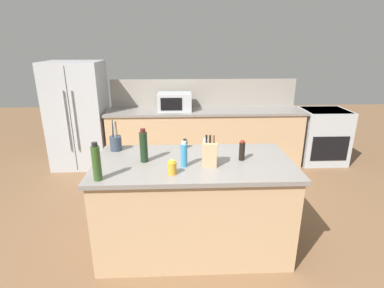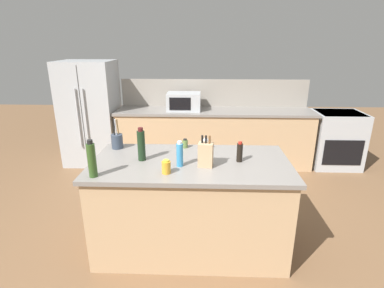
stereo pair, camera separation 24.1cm
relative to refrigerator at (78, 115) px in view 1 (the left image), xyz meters
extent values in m
plane|color=brown|center=(1.78, -2.25, -0.86)|extent=(14.00, 14.00, 0.00)
cube|color=tan|center=(2.08, -0.05, -0.41)|extent=(3.18, 0.62, 0.90)
cube|color=gray|center=(2.08, -0.05, 0.06)|extent=(3.22, 0.66, 0.04)
cube|color=gray|center=(2.08, 0.27, 0.31)|extent=(3.18, 0.03, 0.46)
cube|color=tan|center=(1.78, -2.25, -0.41)|extent=(1.81, 0.89, 0.90)
cube|color=gray|center=(1.78, -2.25, 0.06)|extent=(1.87, 0.95, 0.04)
cube|color=#ADB2B7|center=(0.00, 0.00, 0.00)|extent=(0.87, 0.72, 1.72)
cube|color=#2D2D2D|center=(0.00, -0.36, 0.00)|extent=(0.01, 0.00, 1.63)
cylinder|color=#ADB2B7|center=(-0.06, -0.38, 0.00)|extent=(0.02, 0.02, 0.94)
cylinder|color=#ADB2B7|center=(0.06, -0.38, 0.00)|extent=(0.02, 0.02, 0.94)
cube|color=#ADB2B7|center=(4.11, -0.05, -0.40)|extent=(0.76, 0.64, 0.92)
cube|color=black|center=(4.11, -0.37, -0.51)|extent=(0.61, 0.01, 0.41)
cube|color=black|center=(4.11, -0.05, 0.05)|extent=(0.68, 0.58, 0.02)
cube|color=#ADB2B7|center=(1.58, -0.05, 0.22)|extent=(0.54, 0.38, 0.28)
cube|color=black|center=(1.53, -0.24, 0.22)|extent=(0.33, 0.01, 0.20)
cube|color=tan|center=(1.92, -2.36, 0.19)|extent=(0.14, 0.12, 0.22)
cylinder|color=black|center=(1.89, -2.36, 0.34)|extent=(0.02, 0.02, 0.07)
cylinder|color=black|center=(1.92, -2.36, 0.34)|extent=(0.02, 0.02, 0.07)
cylinder|color=brown|center=(1.96, -2.37, 0.34)|extent=(0.02, 0.02, 0.07)
cylinder|color=#333D4C|center=(0.99, -1.91, 0.16)|extent=(0.12, 0.12, 0.15)
cylinder|color=olive|center=(1.01, -1.90, 0.31)|extent=(0.01, 0.05, 0.18)
cylinder|color=black|center=(0.98, -1.91, 0.31)|extent=(0.01, 0.05, 0.18)
cylinder|color=#B2B2B7|center=(1.00, -1.93, 0.31)|extent=(0.01, 0.03, 0.18)
cylinder|color=silver|center=(1.93, -1.91, 0.13)|extent=(0.05, 0.05, 0.11)
cylinder|color=#B2B2B7|center=(1.93, -1.91, 0.19)|extent=(0.04, 0.04, 0.02)
cylinder|color=#567038|center=(1.71, -1.87, 0.12)|extent=(0.06, 0.06, 0.08)
cylinder|color=black|center=(1.71, -1.87, 0.17)|extent=(0.04, 0.04, 0.02)
cylinder|color=gold|center=(1.59, -2.53, 0.14)|extent=(0.08, 0.08, 0.11)
cylinder|color=gold|center=(1.59, -2.53, 0.20)|extent=(0.05, 0.05, 0.02)
cylinder|color=black|center=(1.32, -2.24, 0.22)|extent=(0.07, 0.07, 0.29)
cylinder|color=#4C1919|center=(1.32, -2.24, 0.39)|extent=(0.05, 0.05, 0.03)
cylinder|color=black|center=(2.24, -2.24, 0.17)|extent=(0.06, 0.06, 0.17)
cylinder|color=#B22319|center=(2.24, -2.24, 0.27)|extent=(0.04, 0.04, 0.02)
cylinder|color=#2D4C1E|center=(0.98, -2.62, 0.23)|extent=(0.07, 0.07, 0.29)
cylinder|color=black|center=(0.98, -2.62, 0.39)|extent=(0.05, 0.05, 0.03)
cylinder|color=#3384BC|center=(1.69, -2.37, 0.19)|extent=(0.06, 0.06, 0.21)
cylinder|color=white|center=(1.69, -2.37, 0.31)|extent=(0.04, 0.04, 0.03)
camera|label=1|loc=(1.65, -4.87, 1.16)|focal=28.00mm
camera|label=2|loc=(1.89, -4.87, 1.16)|focal=28.00mm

